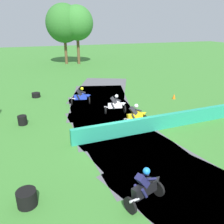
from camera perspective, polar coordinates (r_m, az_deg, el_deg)
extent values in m
plane|color=#38752D|center=(13.41, 2.32, -5.92)|extent=(120.00, 120.00, 0.00)
cube|color=#515156|center=(23.08, -2.55, 5.72)|extent=(8.21, 10.56, 0.01)
cube|color=#515156|center=(19.73, -3.01, 3.05)|extent=(7.08, 10.40, 0.01)
cube|color=#515156|center=(16.46, -1.76, -0.65)|extent=(5.78, 9.98, 0.01)
cube|color=#515156|center=(13.42, 2.37, -5.90)|extent=(4.97, 9.64, 0.01)
cube|color=#515156|center=(10.91, 11.48, -13.23)|extent=(6.36, 10.19, 0.01)
cube|color=#239375|center=(16.42, 21.66, -0.57)|extent=(17.78, 0.90, 0.90)
cylinder|color=black|center=(18.62, -5.56, 2.81)|extent=(0.27, 0.71, 0.71)
cylinder|color=black|center=(18.68, -9.86, 2.65)|extent=(0.27, 0.71, 0.71)
cube|color=#1E38B2|center=(18.61, -7.76, 3.65)|extent=(1.06, 0.60, 0.45)
ellipsoid|color=#1E38B2|center=(18.58, -7.23, 4.47)|extent=(0.51, 0.42, 0.29)
cone|color=#1E38B2|center=(18.58, -5.67, 4.09)|extent=(0.45, 0.44, 0.46)
cylinder|color=#B2B2B7|center=(18.53, -9.61, 3.30)|extent=(0.42, 0.21, 0.17)
cube|color=black|center=(18.58, -8.05, 4.81)|extent=(0.54, 0.47, 0.61)
sphere|color=yellow|center=(18.56, -7.41, 5.71)|extent=(0.26, 0.26, 0.26)
cylinder|color=black|center=(18.75, -7.17, 4.96)|extent=(0.43, 0.22, 0.24)
cylinder|color=black|center=(18.39, -7.20, 4.89)|extent=(0.43, 0.22, 0.24)
cylinder|color=black|center=(18.79, -8.29, 3.74)|extent=(0.27, 0.24, 0.42)
cylinder|color=black|center=(18.43, -8.34, 3.64)|extent=(0.27, 0.24, 0.42)
cylinder|color=black|center=(16.69, 3.14, 0.69)|extent=(0.24, 0.74, 0.74)
cylinder|color=black|center=(16.48, -1.64, 0.44)|extent=(0.24, 0.74, 0.74)
cube|color=silver|center=(16.55, 0.72, 1.60)|extent=(1.06, 0.58, 0.46)
ellipsoid|color=silver|center=(16.56, 1.30, 2.53)|extent=(0.50, 0.42, 0.31)
cone|color=silver|center=(16.66, 3.02, 2.12)|extent=(0.43, 0.43, 0.48)
cylinder|color=#B2B2B7|center=(16.36, -1.28, 1.20)|extent=(0.42, 0.20, 0.18)
cube|color=#28282D|center=(16.52, 0.40, 2.91)|extent=(0.53, 0.46, 0.62)
sphere|color=white|center=(16.54, 1.11, 3.92)|extent=(0.26, 0.26, 0.26)
cylinder|color=#28282D|center=(16.74, 1.25, 3.06)|extent=(0.43, 0.22, 0.24)
cylinder|color=#28282D|center=(16.38, 1.46, 3.02)|extent=(0.43, 0.22, 0.24)
cylinder|color=#28282D|center=(16.70, 0.02, 1.68)|extent=(0.27, 0.24, 0.42)
cylinder|color=#28282D|center=(16.34, 0.19, 1.61)|extent=(0.27, 0.24, 0.42)
cylinder|color=black|center=(15.00, 8.15, -1.89)|extent=(0.09, 0.72, 0.72)
cylinder|color=black|center=(14.42, 3.24, -2.66)|extent=(0.09, 0.72, 0.72)
cube|color=yellow|center=(14.64, 5.67, -1.12)|extent=(1.00, 0.37, 0.45)
ellipsoid|color=yellow|center=(14.67, 6.24, -0.03)|extent=(0.44, 0.33, 0.30)
cone|color=yellow|center=(14.91, 7.99, -0.32)|extent=(0.39, 0.40, 0.47)
cylinder|color=#B2B2B7|center=(14.31, 3.73, -1.81)|extent=(0.41, 0.12, 0.17)
cube|color=#28282D|center=(14.54, 5.29, 0.32)|extent=(0.50, 0.42, 0.62)
sphere|color=white|center=(14.59, 6.00, 1.52)|extent=(0.26, 0.26, 0.26)
cylinder|color=#28282D|center=(14.82, 5.97, 0.63)|extent=(0.43, 0.14, 0.24)
cylinder|color=#28282D|center=(14.50, 6.59, 0.48)|extent=(0.43, 0.14, 0.24)
cylinder|color=#28282D|center=(14.72, 4.73, -1.04)|extent=(0.27, 0.20, 0.42)
cylinder|color=#28282D|center=(14.40, 5.33, -1.23)|extent=(0.27, 0.20, 0.42)
cylinder|color=black|center=(9.26, 11.22, -18.00)|extent=(0.29, 0.66, 0.67)
cylinder|color=black|center=(8.47, 4.48, -21.99)|extent=(0.29, 0.66, 0.67)
cube|color=black|center=(8.67, 7.97, -18.34)|extent=(1.05, 0.62, 0.43)
ellipsoid|color=black|center=(8.63, 8.78, -16.40)|extent=(0.51, 0.43, 0.27)
cone|color=black|center=(9.02, 11.08, -15.85)|extent=(0.48, 0.40, 0.44)
cylinder|color=#B2B2B7|center=(8.31, 5.53, -20.84)|extent=(0.42, 0.21, 0.17)
cube|color=#1E1E4C|center=(8.42, 7.48, -16.42)|extent=(0.57, 0.40, 0.60)
sphere|color=#1E7FE0|center=(8.40, 8.50, -14.19)|extent=(0.26, 0.26, 0.26)
cylinder|color=#1E1E4C|center=(8.68, 7.95, -15.11)|extent=(0.43, 0.21, 0.24)
cylinder|color=#1E1E4C|center=(8.46, 9.76, -15.93)|extent=(0.43, 0.21, 0.24)
cylinder|color=#1E1E4C|center=(8.67, 6.19, -18.28)|extent=(0.30, 0.15, 0.42)
cylinder|color=#1E1E4C|center=(8.45, 7.99, -19.20)|extent=(0.30, 0.15, 0.42)
cylinder|color=black|center=(21.43, -18.18, 3.74)|extent=(0.71, 0.71, 0.20)
cylinder|color=black|center=(21.38, -18.24, 4.25)|extent=(0.71, 0.71, 0.20)
cylinder|color=black|center=(15.89, -21.11, -2.56)|extent=(0.56, 0.56, 0.20)
cylinder|color=black|center=(15.82, -21.20, -1.90)|extent=(0.56, 0.56, 0.20)
cylinder|color=black|center=(15.74, -21.29, -1.23)|extent=(0.56, 0.56, 0.20)
cylinder|color=black|center=(9.34, -20.07, -20.23)|extent=(0.70, 0.70, 0.20)
cylinder|color=black|center=(9.21, -20.23, -19.28)|extent=(0.70, 0.70, 0.20)
cylinder|color=black|center=(9.09, -20.40, -18.31)|extent=(0.70, 0.70, 0.20)
cone|color=orange|center=(20.60, 15.03, 3.75)|extent=(0.28, 0.28, 0.44)
cylinder|color=brown|center=(38.59, -11.29, 14.36)|extent=(0.44, 0.44, 3.78)
ellipsoid|color=#2D6B28|center=(38.36, -11.76, 20.60)|extent=(5.46, 5.46, 5.73)
cylinder|color=brown|center=(38.24, -8.28, 14.69)|extent=(0.44, 0.44, 4.06)
ellipsoid|color=#33752D|center=(38.03, -8.62, 20.87)|extent=(4.92, 4.92, 5.17)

